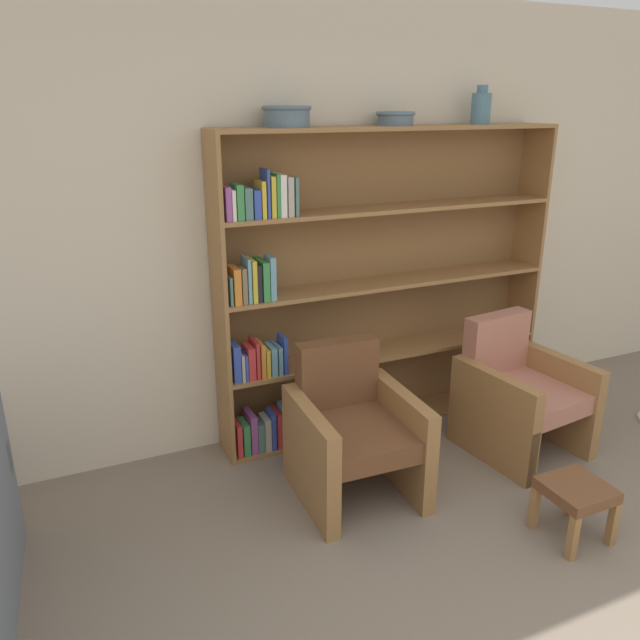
% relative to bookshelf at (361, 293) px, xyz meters
% --- Properties ---
extents(wall_back, '(12.00, 0.06, 2.75)m').
position_rel_bookshelf_xyz_m(wall_back, '(-0.14, 0.16, 0.43)').
color(wall_back, beige).
rests_on(wall_back, ground).
extents(bookshelf, '(2.31, 0.30, 1.99)m').
position_rel_bookshelf_xyz_m(bookshelf, '(0.00, 0.00, 0.00)').
color(bookshelf, olive).
rests_on(bookshelf, ground).
extents(bowl_terracotta, '(0.28, 0.28, 0.12)m').
position_rel_bookshelf_xyz_m(bowl_terracotta, '(-0.51, -0.03, 1.11)').
color(bowl_terracotta, slate).
rests_on(bowl_terracotta, bookshelf).
extents(bowl_stoneware, '(0.24, 0.24, 0.08)m').
position_rel_bookshelf_xyz_m(bowl_stoneware, '(0.19, -0.03, 1.09)').
color(bowl_stoneware, slate).
rests_on(bowl_stoneware, bookshelf).
extents(vase_tall, '(0.13, 0.13, 0.24)m').
position_rel_bookshelf_xyz_m(vase_tall, '(0.82, -0.03, 1.14)').
color(vase_tall, slate).
rests_on(vase_tall, bookshelf).
extents(armchair_leather, '(0.67, 0.71, 0.84)m').
position_rel_bookshelf_xyz_m(armchair_leather, '(-0.41, -0.69, -0.57)').
color(armchair_leather, olive).
rests_on(armchair_leather, ground).
extents(armchair_cushioned, '(0.71, 0.75, 0.84)m').
position_rel_bookshelf_xyz_m(armchair_cushioned, '(0.78, -0.69, -0.57)').
color(armchair_cushioned, olive).
rests_on(armchair_cushioned, ground).
extents(footstool, '(0.31, 0.31, 0.30)m').
position_rel_bookshelf_xyz_m(footstool, '(0.44, -1.53, -0.71)').
color(footstool, olive).
rests_on(footstool, ground).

